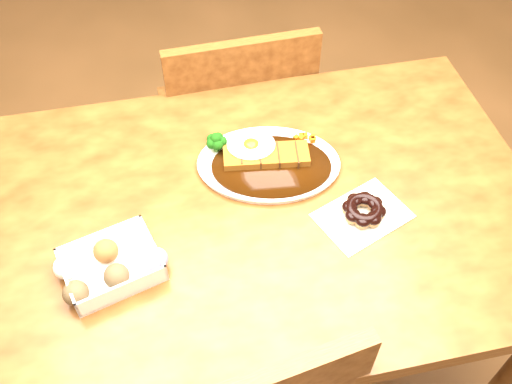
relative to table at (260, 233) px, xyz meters
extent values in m
plane|color=brown|center=(0.00, 0.00, -0.65)|extent=(6.00, 6.00, 0.00)
cube|color=#45220D|center=(0.00, 0.00, 0.08)|extent=(1.20, 0.80, 0.04)
cylinder|color=#45220D|center=(0.54, -0.34, -0.30)|extent=(0.06, 0.06, 0.71)
cylinder|color=#45220D|center=(-0.54, 0.34, -0.30)|extent=(0.06, 0.06, 0.71)
cylinder|color=#45220D|center=(0.54, 0.34, -0.30)|extent=(0.06, 0.06, 0.71)
cube|color=#45220D|center=(0.04, 0.60, -0.22)|extent=(0.44, 0.44, 0.04)
cylinder|color=#45220D|center=(0.20, 0.78, -0.45)|extent=(0.04, 0.04, 0.41)
cylinder|color=#45220D|center=(-0.14, 0.76, -0.45)|extent=(0.04, 0.04, 0.41)
cylinder|color=#45220D|center=(0.21, 0.44, -0.45)|extent=(0.04, 0.04, 0.41)
cylinder|color=#45220D|center=(-0.13, 0.42, -0.45)|extent=(0.04, 0.04, 0.41)
cube|color=#45220D|center=(0.04, 0.41, 0.02)|extent=(0.40, 0.04, 0.40)
ellipsoid|color=white|center=(0.04, 0.11, 0.11)|extent=(0.35, 0.28, 0.01)
ellipsoid|color=black|center=(0.04, 0.09, 0.12)|extent=(0.30, 0.23, 0.01)
cube|color=#6B380C|center=(0.04, 0.11, 0.13)|extent=(0.20, 0.09, 0.02)
ellipsoid|color=white|center=(0.01, 0.14, 0.14)|extent=(0.12, 0.11, 0.01)
ellipsoid|color=#FFB214|center=(0.01, 0.14, 0.14)|extent=(0.04, 0.04, 0.02)
cube|color=white|center=(-0.31, -0.10, 0.12)|extent=(0.21, 0.18, 0.05)
ellipsoid|color=black|center=(-0.38, -0.15, 0.13)|extent=(0.05, 0.05, 0.04)
ellipsoid|color=black|center=(-0.30, -0.13, 0.13)|extent=(0.05, 0.05, 0.04)
ellipsoid|color=pink|center=(-0.23, -0.11, 0.13)|extent=(0.05, 0.05, 0.04)
ellipsoid|color=beige|center=(-0.39, -0.09, 0.13)|extent=(0.05, 0.05, 0.04)
ellipsoid|color=brown|center=(-0.32, -0.07, 0.13)|extent=(0.05, 0.05, 0.04)
cube|color=silver|center=(0.20, -0.07, 0.10)|extent=(0.22, 0.19, 0.00)
torus|color=olive|center=(0.20, -0.07, 0.12)|extent=(0.11, 0.11, 0.03)
torus|color=black|center=(0.20, -0.07, 0.12)|extent=(0.10, 0.10, 0.02)
camera|label=1|loc=(-0.16, -0.73, 1.04)|focal=40.00mm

